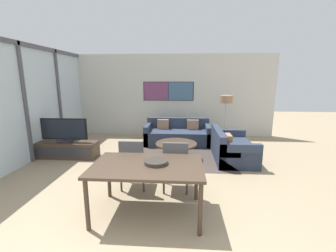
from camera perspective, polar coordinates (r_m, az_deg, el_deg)
name	(u,v)px	position (r m, az deg, el deg)	size (l,w,h in m)	color
wall_back	(168,95)	(7.91, -0.03, 7.78)	(7.29, 0.09, 2.80)	silver
window_wall_left	(23,98)	(6.19, -32.84, 5.91)	(0.07, 5.83, 2.80)	silver
area_rug	(176,158)	(5.73, 2.07, -8.23)	(2.83, 1.72, 0.01)	#473D38
tv_console	(66,149)	(6.34, -24.49, -5.45)	(1.61, 0.47, 0.41)	#423326
television	(64,130)	(6.22, -24.89, -0.99)	(1.18, 0.20, 0.61)	#2D2D33
sofa_main	(178,135)	(7.00, 2.47, -2.25)	(1.98, 0.92, 0.75)	#2D384C
sofa_side	(230,149)	(5.82, 15.46, -5.67)	(0.92, 1.52, 0.75)	#2D384C
coffee_table	(176,147)	(5.64, 2.09, -5.33)	(1.03, 1.03, 0.41)	#423326
dining_table	(148,169)	(3.31, -5.22, -10.92)	(1.59, 1.00, 0.77)	#423326
dining_chair_left	(133,162)	(4.12, -8.85, -8.99)	(0.46, 0.46, 0.94)	#4C4C51
dining_chair_centre	(176,164)	(3.99, 1.95, -9.57)	(0.46, 0.46, 0.94)	#4C4C51
fruit_bowl	(156,162)	(3.29, -3.10, -9.05)	(0.34, 0.34, 0.05)	#332D28
floor_lamp	(226,103)	(6.95, 14.55, 5.80)	(0.37, 0.37, 1.49)	#2D2D33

